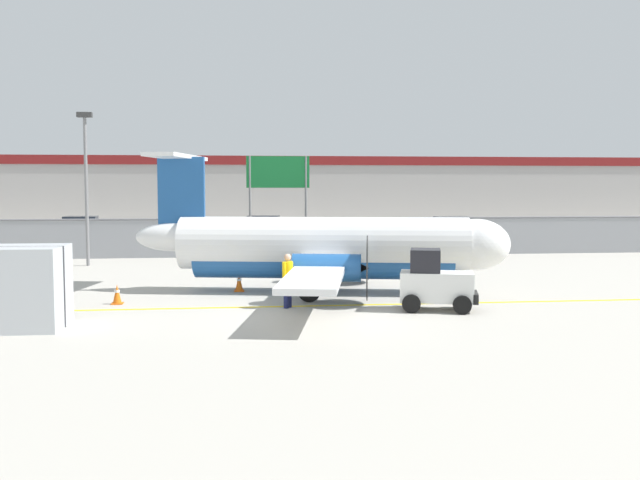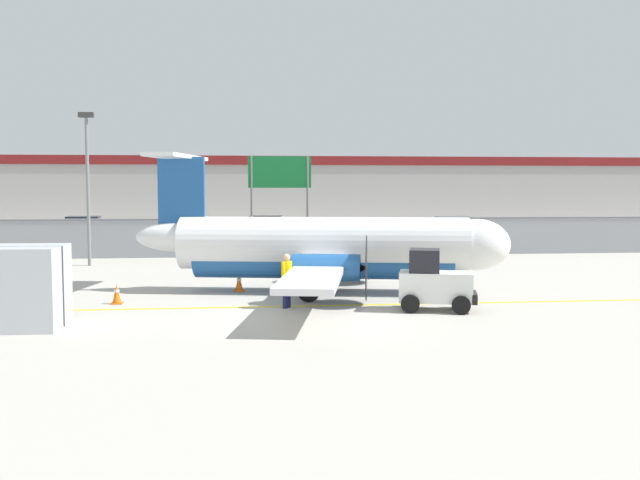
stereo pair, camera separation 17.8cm
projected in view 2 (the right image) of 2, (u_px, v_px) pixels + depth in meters
name	position (u px, v px, depth m)	size (l,w,h in m)	color
ground_plane	(305.00, 306.00, 22.60)	(140.00, 140.00, 0.01)	#ADA89E
perimeter_fence	(279.00, 236.00, 38.37)	(98.00, 0.10, 2.10)	gray
parking_lot_strip	(271.00, 239.00, 49.85)	(98.00, 17.00, 0.12)	#38383A
background_building	(263.00, 192.00, 67.94)	(91.00, 8.10, 6.50)	#BCB7B2
commuter_airplane	(330.00, 248.00, 25.46)	(13.48, 16.01, 4.92)	white
baggage_tug	(434.00, 283.00, 21.77)	(2.54, 1.88, 1.88)	silver
ground_crew_worker	(287.00, 278.00, 22.21)	(0.47, 0.51, 1.70)	#191E4C
cargo_container	(17.00, 287.00, 19.07)	(2.44, 2.04, 2.20)	#B7BCC1
traffic_cone_near_left	(239.00, 283.00, 25.78)	(0.36, 0.36, 0.64)	orange
traffic_cone_near_right	(117.00, 294.00, 23.01)	(0.36, 0.36, 0.64)	orange
parked_car_0	(85.00, 228.00, 49.79)	(4.27, 2.15, 1.58)	black
parked_car_1	(175.00, 233.00, 44.45)	(4.25, 2.11, 1.58)	gray
parked_car_2	(264.00, 227.00, 50.70)	(4.39, 2.44, 1.58)	#B28C19
parked_car_3	(378.00, 231.00, 45.76)	(4.38, 2.41, 1.58)	slate
parked_car_4	(456.00, 228.00, 49.01)	(4.38, 2.40, 1.58)	silver
apron_light_pole	(88.00, 175.00, 33.79)	(0.70, 0.30, 7.27)	slate
highway_sign	(280.00, 180.00, 40.63)	(3.60, 0.14, 5.50)	slate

